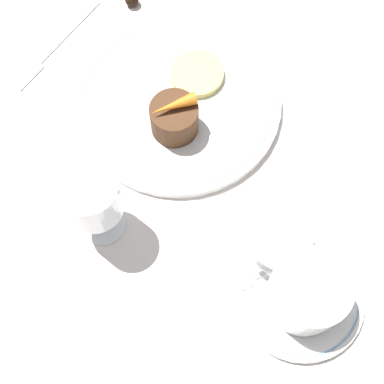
# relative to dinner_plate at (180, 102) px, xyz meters

# --- Properties ---
(ground_plane) EXTENTS (3.00, 3.00, 0.00)m
(ground_plane) POSITION_rel_dinner_plate_xyz_m (0.00, 0.05, -0.01)
(ground_plane) COLOR white
(dinner_plate) EXTENTS (0.28, 0.28, 0.01)m
(dinner_plate) POSITION_rel_dinner_plate_xyz_m (0.00, 0.00, 0.00)
(dinner_plate) COLOR white
(dinner_plate) RESTS_ON ground_plane
(saucer) EXTENTS (0.15, 0.15, 0.01)m
(saucer) POSITION_rel_dinner_plate_xyz_m (-0.26, 0.14, -0.00)
(saucer) COLOR white
(saucer) RESTS_ON ground_plane
(coffee_cup) EXTENTS (0.11, 0.09, 0.07)m
(coffee_cup) POSITION_rel_dinner_plate_xyz_m (-0.26, 0.14, 0.04)
(coffee_cup) COLOR white
(coffee_cup) RESTS_ON saucer
(spoon) EXTENTS (0.06, 0.10, 0.00)m
(spoon) POSITION_rel_dinner_plate_xyz_m (-0.22, 0.13, 0.00)
(spoon) COLOR silver
(spoon) RESTS_ON saucer
(wine_glass) EXTENTS (0.06, 0.06, 0.12)m
(wine_glass) POSITION_rel_dinner_plate_xyz_m (-0.02, 0.19, 0.07)
(wine_glass) COLOR silver
(wine_glass) RESTS_ON ground_plane
(fork) EXTENTS (0.02, 0.18, 0.01)m
(fork) POSITION_rel_dinner_plate_xyz_m (0.20, 0.03, -0.01)
(fork) COLOR silver
(fork) RESTS_ON ground_plane
(dessert_cake) EXTENTS (0.06, 0.06, 0.05)m
(dessert_cake) POSITION_rel_dinner_plate_xyz_m (-0.02, 0.04, 0.03)
(dessert_cake) COLOR #4C2D19
(dessert_cake) RESTS_ON dinner_plate
(carrot_garnish) EXTENTS (0.05, 0.06, 0.02)m
(carrot_garnish) POSITION_rel_dinner_plate_xyz_m (-0.02, 0.04, 0.06)
(carrot_garnish) COLOR orange
(carrot_garnish) RESTS_ON dessert_cake
(pineapple_slice) EXTENTS (0.07, 0.07, 0.01)m
(pineapple_slice) POSITION_rel_dinner_plate_xyz_m (-0.00, -0.04, 0.01)
(pineapple_slice) COLOR #EFE075
(pineapple_slice) RESTS_ON dinner_plate
(chocolate_truffle) EXTENTS (0.02, 0.02, 0.02)m
(chocolate_truffle) POSITION_rel_dinner_plate_xyz_m (0.16, -0.10, 0.00)
(chocolate_truffle) COLOR black
(chocolate_truffle) RESTS_ON ground_plane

